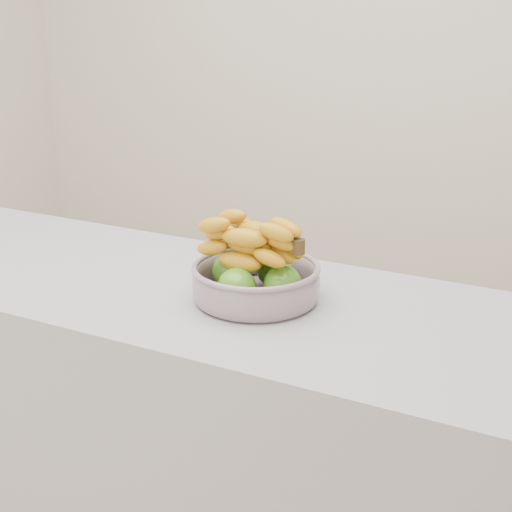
{
  "coord_description": "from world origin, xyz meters",
  "views": [
    {
      "loc": [
        0.97,
        -1.17,
        1.5
      ],
      "look_at": [
        0.32,
        0.09,
        1.0
      ],
      "focal_mm": 50.0,
      "sensor_mm": 36.0,
      "label": 1
    }
  ],
  "objects": [
    {
      "name": "counter",
      "position": [
        0.0,
        0.09,
        0.45
      ],
      "size": [
        2.0,
        0.6,
        0.9
      ],
      "primitive_type": "cube",
      "color": "#9999A0",
      "rests_on": "ground"
    },
    {
      "name": "fruit_bowl",
      "position": [
        0.32,
        0.09,
        0.96
      ],
      "size": [
        0.28,
        0.28,
        0.18
      ],
      "rotation": [
        0.0,
        0.0,
        -0.14
      ],
      "color": "#9FADBF",
      "rests_on": "counter"
    }
  ]
}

